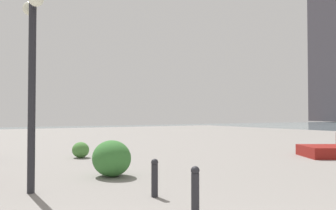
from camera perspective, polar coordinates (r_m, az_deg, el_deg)
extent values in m
cylinder|color=#232328|center=(7.09, -21.46, 1.18)|extent=(0.14, 0.14, 3.62)
cylinder|color=#232328|center=(7.37, -21.32, 14.59)|extent=(0.70, 0.06, 0.06)
sphere|color=#EAEACC|center=(7.72, -21.73, 14.46)|extent=(0.28, 0.28, 0.28)
cylinder|color=#232328|center=(5.25, 4.49, -14.47)|extent=(0.12, 0.12, 0.62)
sphere|color=#232328|center=(5.18, 4.49, -10.67)|extent=(0.13, 0.13, 0.13)
cylinder|color=#232328|center=(6.40, -2.21, -12.31)|extent=(0.12, 0.12, 0.58)
sphere|color=#232328|center=(6.35, -2.21, -9.38)|extent=(0.13, 0.13, 0.13)
ellipsoid|color=#477F38|center=(12.31, -14.15, -7.16)|extent=(0.63, 0.57, 0.54)
ellipsoid|color=#387533|center=(8.51, -9.24, -8.63)|extent=(1.01, 0.91, 0.86)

